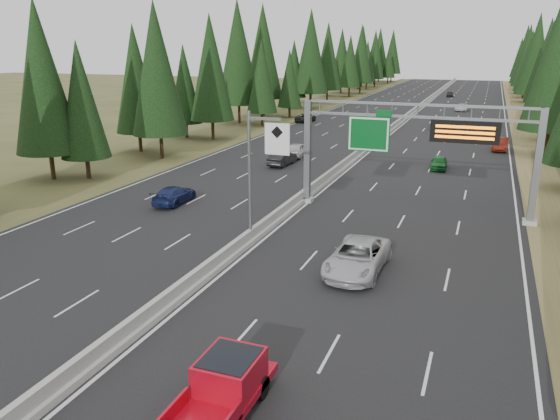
{
  "coord_description": "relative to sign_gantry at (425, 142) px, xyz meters",
  "views": [
    {
      "loc": [
        12.91,
        -3.83,
        11.59
      ],
      "look_at": [
        3.83,
        20.0,
        3.96
      ],
      "focal_mm": 35.0,
      "sensor_mm": 36.0,
      "label": 1
    }
  ],
  "objects": [
    {
      "name": "road",
      "position": [
        -8.92,
        45.12,
        -5.23
      ],
      "size": [
        32.0,
        260.0,
        0.08
      ],
      "primitive_type": "cube",
      "color": "black",
      "rests_on": "ground"
    },
    {
      "name": "shoulder_right",
      "position": [
        8.88,
        45.12,
        -5.24
      ],
      "size": [
        3.6,
        260.0,
        0.06
      ],
      "primitive_type": "cube",
      "color": "olive",
      "rests_on": "ground"
    },
    {
      "name": "shoulder_left",
      "position": [
        -26.72,
        45.12,
        -5.24
      ],
      "size": [
        3.6,
        260.0,
        0.06
      ],
      "primitive_type": "cube",
      "color": "#454721",
      "rests_on": "ground"
    },
    {
      "name": "median_barrier",
      "position": [
        -8.92,
        45.12,
        -4.85
      ],
      "size": [
        0.7,
        260.0,
        0.85
      ],
      "color": "#969591",
      "rests_on": "road"
    },
    {
      "name": "sign_gantry",
      "position": [
        0.0,
        0.0,
        0.0
      ],
      "size": [
        16.75,
        0.98,
        7.8
      ],
      "color": "slate",
      "rests_on": "road"
    },
    {
      "name": "hov_sign_pole",
      "position": [
        -8.33,
        -9.92,
        -0.54
      ],
      "size": [
        2.8,
        0.5,
        8.0
      ],
      "color": "slate",
      "rests_on": "road"
    },
    {
      "name": "tree_row_left",
      "position": [
        -31.07,
        37.25,
        4.24
      ],
      "size": [
        11.77,
        244.22,
        18.96
      ],
      "color": "black",
      "rests_on": "ground"
    },
    {
      "name": "silver_minivan",
      "position": [
        -1.78,
        -12.02,
        -4.37
      ],
      "size": [
        2.87,
        5.94,
        1.63
      ],
      "primitive_type": "imported",
      "rotation": [
        0.0,
        0.0,
        -0.03
      ],
      "color": "#BCBBC0",
      "rests_on": "road"
    },
    {
      "name": "red_pickup",
      "position": [
        -3.15,
        -25.05,
        -4.2
      ],
      "size": [
        1.96,
        5.49,
        1.79
      ],
      "color": "black",
      "rests_on": "road"
    },
    {
      "name": "car_ahead_green",
      "position": [
        -0.15,
        16.0,
        -4.55
      ],
      "size": [
        1.68,
        3.83,
        1.28
      ],
      "primitive_type": "imported",
      "rotation": [
        0.0,
        0.0,
        0.04
      ],
      "color": "#166325",
      "rests_on": "road"
    },
    {
      "name": "car_ahead_dkred",
      "position": [
        5.58,
        28.86,
        -4.45
      ],
      "size": [
        1.89,
        4.57,
        1.47
      ],
      "primitive_type": "imported",
      "rotation": [
        0.0,
        0.0,
        -0.08
      ],
      "color": "#5F170D",
      "rests_on": "road"
    },
    {
      "name": "car_ahead_dkgrey",
      "position": [
        -2.75,
        44.16,
        -4.43
      ],
      "size": [
        2.57,
        5.39,
        1.52
      ],
      "primitive_type": "imported",
      "rotation": [
        0.0,
        0.0,
        0.09
      ],
      "color": "black",
      "rests_on": "road"
    },
    {
      "name": "car_ahead_white",
      "position": [
        -0.89,
        70.19,
        -4.53
      ],
      "size": [
        2.65,
        4.92,
        1.31
      ],
      "primitive_type": "imported",
      "rotation": [
        0.0,
        0.0,
        -0.1
      ],
      "color": "silver",
      "rests_on": "road"
    },
    {
      "name": "car_ahead_far",
      "position": [
        -5.33,
        100.63,
        -4.51
      ],
      "size": [
        1.93,
        4.09,
        1.35
      ],
      "primitive_type": "imported",
      "rotation": [
        0.0,
        0.0,
        0.09
      ],
      "color": "black",
      "rests_on": "road"
    },
    {
      "name": "car_onc_near",
      "position": [
        -15.11,
        12.1,
        -4.48
      ],
      "size": [
        1.74,
        4.39,
        1.42
      ],
      "primitive_type": "imported",
      "rotation": [
        0.0,
        0.0,
        3.09
      ],
      "color": "black",
      "rests_on": "road"
    },
    {
      "name": "car_onc_blue",
      "position": [
        -17.95,
        -3.92,
        -4.52
      ],
      "size": [
        2.13,
        4.7,
        1.33
      ],
      "primitive_type": "imported",
      "rotation": [
        0.0,
        0.0,
        3.2
      ],
      "color": "navy",
      "rests_on": "road"
    },
    {
      "name": "car_onc_white",
      "position": [
        -15.18,
        16.79,
        -4.41
      ],
      "size": [
        2.13,
        4.69,
        1.56
      ],
      "primitive_type": "imported",
      "rotation": [
        0.0,
        0.0,
        3.2
      ],
      "color": "silver",
      "rests_on": "road"
    },
    {
      "name": "car_onc_far",
      "position": [
        -23.42,
        44.78,
        -4.53
      ],
      "size": [
        2.49,
        4.89,
        1.32
      ],
      "primitive_type": "imported",
      "rotation": [
        0.0,
        0.0,
        3.08
      ],
      "color": "black",
      "rests_on": "road"
    }
  ]
}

